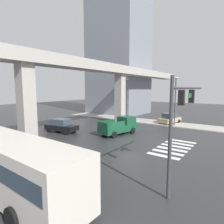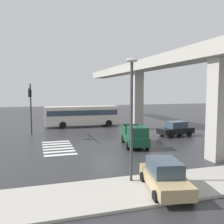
# 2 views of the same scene
# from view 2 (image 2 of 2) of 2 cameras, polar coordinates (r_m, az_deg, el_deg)

# --- Properties ---
(ground_plane) EXTENTS (120.00, 120.00, 0.00)m
(ground_plane) POSITION_cam_2_polar(r_m,az_deg,el_deg) (25.10, -1.34, -7.44)
(ground_plane) COLOR #2D2D30
(crosswalk_stripes) EXTENTS (6.05, 2.80, 0.01)m
(crosswalk_stripes) POSITION_cam_2_polar(r_m,az_deg,el_deg) (24.28, -12.27, -7.98)
(crosswalk_stripes) COLOR silver
(crosswalk_stripes) RESTS_ON ground
(elevated_overpass) EXTENTS (59.59, 2.45, 9.10)m
(elevated_overpass) POSITION_cam_2_polar(r_m,az_deg,el_deg) (27.19, 12.53, 10.16)
(elevated_overpass) COLOR #ADA89E
(elevated_overpass) RESTS_ON ground
(sidewalk_east) EXTENTS (4.00, 36.00, 0.15)m
(sidewalk_east) POSITION_cam_2_polar(r_m,az_deg,el_deg) (15.76, 18.15, -15.16)
(sidewalk_east) COLOR #ADA89E
(sidewalk_east) RESTS_ON ground
(pickup_truck) EXTENTS (5.38, 2.89, 2.08)m
(pickup_truck) POSITION_cam_2_polar(r_m,az_deg,el_deg) (24.18, 5.32, -5.56)
(pickup_truck) COLOR #14472D
(pickup_truck) RESTS_ON ground
(city_bus) EXTENTS (2.94, 10.84, 2.99)m
(city_bus) POSITION_cam_2_polar(r_m,az_deg,el_deg) (37.32, -6.85, -0.64)
(city_bus) COLOR beige
(city_bus) RESTS_ON ground
(sedan_black) EXTENTS (2.44, 4.52, 1.72)m
(sedan_black) POSITION_cam_2_polar(r_m,az_deg,el_deg) (30.41, 14.45, -3.75)
(sedan_black) COLOR black
(sedan_black) RESTS_ON ground
(sedan_tan) EXTENTS (4.55, 2.55, 1.72)m
(sedan_tan) POSITION_cam_2_polar(r_m,az_deg,el_deg) (14.06, 11.93, -14.16)
(sedan_tan) COLOR tan
(sedan_tan) RESTS_ON ground
(traffic_signal_mast) EXTENTS (6.49, 0.32, 6.20)m
(traffic_signal_mast) POSITION_cam_2_polar(r_m,az_deg,el_deg) (30.44, -18.24, 2.86)
(traffic_signal_mast) COLOR #38383D
(traffic_signal_mast) RESTS_ON ground
(street_lamp_near_corner) EXTENTS (0.44, 0.70, 7.24)m
(street_lamp_near_corner) POSITION_cam_2_polar(r_m,az_deg,el_deg) (14.24, 4.51, 1.43)
(street_lamp_near_corner) COLOR #38383D
(street_lamp_near_corner) RESTS_ON ground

